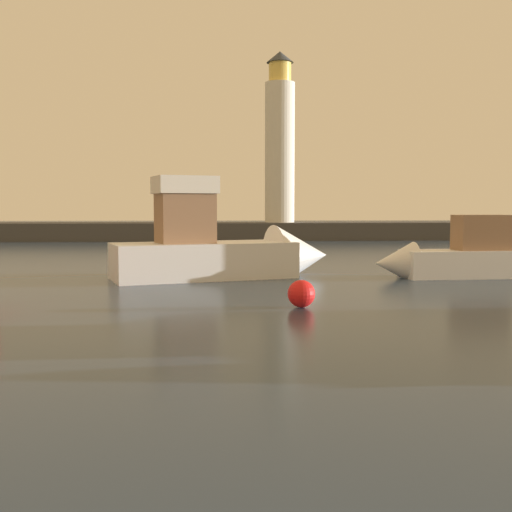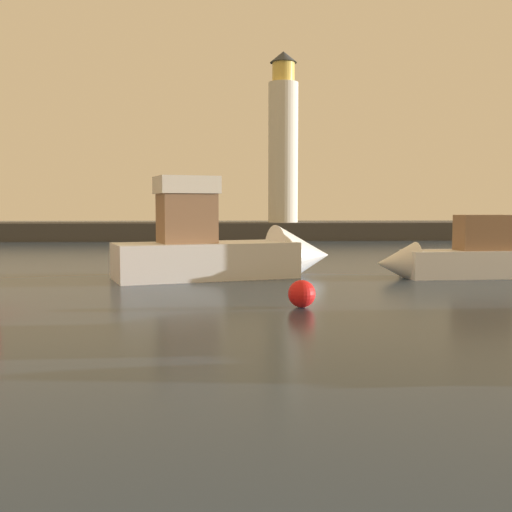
{
  "view_description": "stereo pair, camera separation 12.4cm",
  "coord_description": "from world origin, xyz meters",
  "px_view_note": "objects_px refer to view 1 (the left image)",
  "views": [
    {
      "loc": [
        -0.56,
        -1.75,
        2.89
      ],
      "look_at": [
        0.68,
        14.75,
        1.61
      ],
      "focal_mm": 44.19,
      "sensor_mm": 36.0,
      "label": 1
    },
    {
      "loc": [
        -0.43,
        -1.76,
        2.89
      ],
      "look_at": [
        0.68,
        14.75,
        1.61
      ],
      "focal_mm": 44.19,
      "sensor_mm": 36.0,
      "label": 2
    }
  ],
  "objects_px": {
    "motorboat_2": "(232,250)",
    "lighthouse": "(280,142)",
    "mooring_buoy": "(301,294)",
    "motorboat_4": "(454,258)"
  },
  "relations": [
    {
      "from": "motorboat_4",
      "to": "mooring_buoy",
      "type": "distance_m",
      "value": 10.48
    },
    {
      "from": "lighthouse",
      "to": "motorboat_4",
      "type": "bearing_deg",
      "value": -83.26
    },
    {
      "from": "lighthouse",
      "to": "mooring_buoy",
      "type": "distance_m",
      "value": 39.96
    },
    {
      "from": "motorboat_4",
      "to": "lighthouse",
      "type": "bearing_deg",
      "value": 96.74
    },
    {
      "from": "motorboat_2",
      "to": "mooring_buoy",
      "type": "distance_m",
      "value": 8.37
    },
    {
      "from": "motorboat_2",
      "to": "lighthouse",
      "type": "bearing_deg",
      "value": 79.96
    },
    {
      "from": "mooring_buoy",
      "to": "lighthouse",
      "type": "bearing_deg",
      "value": 84.52
    },
    {
      "from": "motorboat_2",
      "to": "motorboat_4",
      "type": "relative_size",
      "value": 1.37
    },
    {
      "from": "motorboat_4",
      "to": "mooring_buoy",
      "type": "height_order",
      "value": "motorboat_4"
    },
    {
      "from": "lighthouse",
      "to": "mooring_buoy",
      "type": "height_order",
      "value": "lighthouse"
    }
  ]
}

